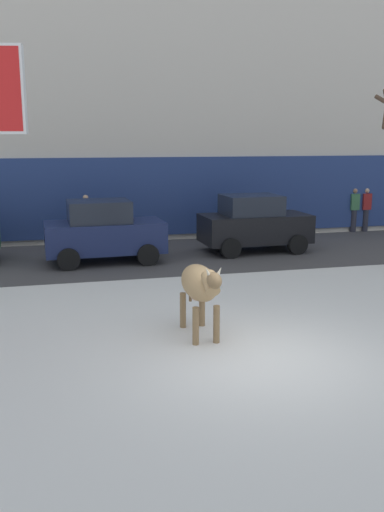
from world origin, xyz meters
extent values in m
plane|color=silver|center=(0.00, 0.00, 0.00)|extent=(120.00, 120.00, 0.00)
cube|color=#423F3F|center=(0.00, 8.71, 0.00)|extent=(60.00, 5.60, 0.01)
cube|color=beige|center=(0.00, 14.56, 6.50)|extent=(44.00, 6.00, 13.00)
cube|color=navy|center=(0.00, 11.51, 1.60)|extent=(43.12, 0.10, 2.80)
ellipsoid|color=tan|center=(-0.72, 1.38, 1.02)|extent=(0.61, 1.40, 0.64)
cylinder|color=olive|center=(-0.53, 0.89, 0.35)|extent=(0.12, 0.12, 0.70)
cylinder|color=olive|center=(-0.92, 0.89, 0.35)|extent=(0.12, 0.12, 0.70)
cylinder|color=olive|center=(-0.53, 1.87, 0.35)|extent=(0.12, 0.12, 0.70)
cylinder|color=olive|center=(-0.92, 1.87, 0.35)|extent=(0.12, 0.12, 0.70)
cylinder|color=tan|center=(-0.72, 0.63, 1.20)|extent=(0.26, 0.48, 0.44)
ellipsoid|color=olive|center=(-0.72, 0.41, 1.30)|extent=(0.24, 0.44, 0.28)
cone|color=beige|center=(-0.61, 0.45, 1.46)|extent=(0.11, 0.06, 0.15)
cone|color=beige|center=(-0.83, 0.45, 1.46)|extent=(0.11, 0.06, 0.15)
cylinder|color=olive|center=(-0.73, 2.05, 0.77)|extent=(0.06, 0.06, 0.60)
ellipsoid|color=beige|center=(-0.73, 1.56, 0.72)|extent=(0.24, 0.28, 0.20)
cube|color=#19234C|center=(-1.84, 8.27, 0.77)|extent=(3.55, 1.81, 0.90)
cube|color=#1E232D|center=(-1.99, 8.26, 1.54)|extent=(1.84, 1.55, 0.64)
cylinder|color=black|center=(-0.73, 9.15, 0.32)|extent=(0.65, 0.24, 0.64)
cylinder|color=black|center=(-0.67, 7.45, 0.32)|extent=(0.65, 0.24, 0.64)
cylinder|color=black|center=(-3.00, 9.08, 0.32)|extent=(0.65, 0.24, 0.64)
cylinder|color=black|center=(-2.95, 7.38, 0.32)|extent=(0.65, 0.24, 0.64)
cube|color=black|center=(3.10, 8.72, 0.77)|extent=(3.55, 1.81, 0.90)
cube|color=#1E232D|center=(2.95, 8.72, 1.54)|extent=(1.84, 1.55, 0.64)
cylinder|color=black|center=(4.21, 9.61, 0.32)|extent=(0.65, 0.24, 0.64)
cylinder|color=black|center=(4.26, 7.91, 0.32)|extent=(0.65, 0.24, 0.64)
cylinder|color=black|center=(1.94, 9.54, 0.32)|extent=(0.65, 0.24, 0.64)
cylinder|color=black|center=(1.99, 7.84, 0.32)|extent=(0.65, 0.24, 0.64)
cylinder|color=#282833|center=(-2.18, 11.48, 0.44)|extent=(0.24, 0.24, 0.88)
cube|color=brown|center=(-2.18, 11.48, 1.20)|extent=(0.36, 0.22, 0.64)
sphere|color=tan|center=(-2.18, 11.48, 1.63)|extent=(0.20, 0.20, 0.20)
cylinder|color=#282833|center=(8.28, 11.48, 0.44)|extent=(0.24, 0.24, 0.88)
cube|color=#386B42|center=(8.28, 11.48, 1.20)|extent=(0.36, 0.22, 0.64)
sphere|color=#9E7051|center=(8.28, 11.48, 1.63)|extent=(0.20, 0.20, 0.20)
cylinder|color=#282833|center=(8.81, 11.48, 0.44)|extent=(0.24, 0.24, 0.88)
cube|color=maroon|center=(8.81, 11.48, 1.20)|extent=(0.36, 0.22, 0.64)
sphere|color=tan|center=(8.81, 11.48, 1.63)|extent=(0.20, 0.20, 0.20)
camera|label=1|loc=(-3.30, -8.39, 3.65)|focal=39.29mm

